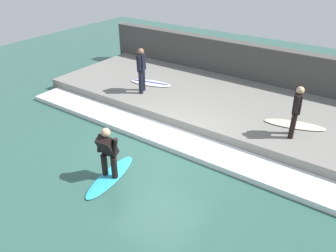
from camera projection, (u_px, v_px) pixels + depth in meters
ground_plane at (160, 153)px, 9.28m from camera, size 28.00×28.00×0.00m
concrete_ledge at (217, 103)px, 11.65m from camera, size 4.40×12.53×0.43m
back_wall at (247, 66)px, 13.07m from camera, size 0.50×13.16×1.79m
wave_foam_crest at (175, 139)px, 9.76m from camera, size 1.07×11.91×0.16m
surfboard_riding at (110, 176)px, 8.30m from camera, size 1.98×0.81×0.06m
surfer_riding at (108, 150)px, 7.92m from camera, size 0.51×0.64×1.37m
surfer_waiting_near at (296, 109)px, 8.87m from camera, size 0.50×0.29×1.49m
surfboard_waiting_near at (294, 125)px, 9.78m from camera, size 0.95×1.83×0.06m
surfer_waiting_far at (141, 68)px, 11.57m from camera, size 0.51×0.36×1.61m
surfboard_waiting_far at (151, 83)px, 12.66m from camera, size 0.93×1.74×0.07m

